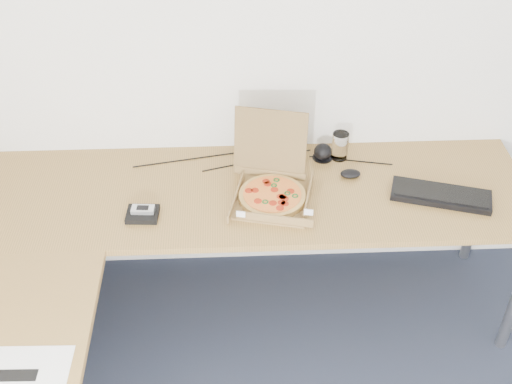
{
  "coord_description": "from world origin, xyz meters",
  "views": [
    {
      "loc": [
        -0.54,
        -0.86,
        2.53
      ],
      "look_at": [
        -0.45,
        1.28,
        0.82
      ],
      "focal_mm": 46.74,
      "sensor_mm": 36.0,
      "label": 1
    }
  ],
  "objects_px": {
    "desk": "(163,268)",
    "keyboard": "(441,195)",
    "drinking_glass": "(340,146)",
    "wallet": "(143,214)",
    "pizza_box": "(272,190)"
  },
  "relations": [
    {
      "from": "desk",
      "to": "keyboard",
      "type": "relative_size",
      "value": 5.97
    },
    {
      "from": "drinking_glass",
      "to": "keyboard",
      "type": "height_order",
      "value": "drinking_glass"
    },
    {
      "from": "wallet",
      "to": "keyboard",
      "type": "bearing_deg",
      "value": 6.33
    },
    {
      "from": "drinking_glass",
      "to": "wallet",
      "type": "height_order",
      "value": "drinking_glass"
    },
    {
      "from": "pizza_box",
      "to": "wallet",
      "type": "bearing_deg",
      "value": -156.15
    },
    {
      "from": "pizza_box",
      "to": "keyboard",
      "type": "height_order",
      "value": "pizza_box"
    },
    {
      "from": "desk",
      "to": "pizza_box",
      "type": "distance_m",
      "value": 0.59
    },
    {
      "from": "pizza_box",
      "to": "wallet",
      "type": "distance_m",
      "value": 0.55
    },
    {
      "from": "keyboard",
      "to": "wallet",
      "type": "height_order",
      "value": "keyboard"
    },
    {
      "from": "pizza_box",
      "to": "drinking_glass",
      "type": "distance_m",
      "value": 0.43
    },
    {
      "from": "keyboard",
      "to": "desk",
      "type": "bearing_deg",
      "value": -146.52
    },
    {
      "from": "pizza_box",
      "to": "drinking_glass",
      "type": "xyz_separation_m",
      "value": [
        0.33,
        0.28,
        0.03
      ]
    },
    {
      "from": "pizza_box",
      "to": "wallet",
      "type": "relative_size",
      "value": 2.81
    },
    {
      "from": "desk",
      "to": "keyboard",
      "type": "distance_m",
      "value": 1.22
    },
    {
      "from": "desk",
      "to": "keyboard",
      "type": "xyz_separation_m",
      "value": [
        1.17,
        0.35,
        0.04
      ]
    }
  ]
}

